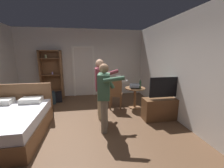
{
  "coord_description": "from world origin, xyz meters",
  "views": [
    {
      "loc": [
        0.2,
        -3.26,
        1.81
      ],
      "look_at": [
        0.83,
        0.39,
        1.02
      ],
      "focal_mm": 22.74,
      "sensor_mm": 36.0,
      "label": 1
    }
  ],
  "objects_px": {
    "tv_flatscreen": "(164,107)",
    "bed": "(6,123)",
    "side_table": "(135,94)",
    "person_blue_shirt": "(105,93)",
    "wooden_chair": "(116,93)",
    "laptop": "(134,86)",
    "suitcase_small": "(48,98)",
    "bottle_on_table": "(140,85)",
    "person_striped_shirt": "(100,85)",
    "suitcase_dark": "(53,97)",
    "bookshelf": "(52,73)"
  },
  "relations": [
    {
      "from": "person_blue_shirt",
      "to": "bottle_on_table",
      "type": "bearing_deg",
      "value": 41.76
    },
    {
      "from": "tv_flatscreen",
      "to": "side_table",
      "type": "xyz_separation_m",
      "value": [
        -0.54,
        0.94,
        0.12
      ]
    },
    {
      "from": "tv_flatscreen",
      "to": "suitcase_dark",
      "type": "bearing_deg",
      "value": 149.14
    },
    {
      "from": "wooden_chair",
      "to": "suitcase_dark",
      "type": "relative_size",
      "value": 1.58
    },
    {
      "from": "laptop",
      "to": "bottle_on_table",
      "type": "height_order",
      "value": "bottle_on_table"
    },
    {
      "from": "suitcase_small",
      "to": "side_table",
      "type": "bearing_deg",
      "value": -33.45
    },
    {
      "from": "bookshelf",
      "to": "person_blue_shirt",
      "type": "xyz_separation_m",
      "value": [
        1.81,
        -2.9,
        -0.12
      ]
    },
    {
      "from": "bed",
      "to": "suitcase_small",
      "type": "bearing_deg",
      "value": 80.14
    },
    {
      "from": "bed",
      "to": "suitcase_dark",
      "type": "relative_size",
      "value": 3.04
    },
    {
      "from": "bookshelf",
      "to": "side_table",
      "type": "distance_m",
      "value": 3.45
    },
    {
      "from": "person_blue_shirt",
      "to": "suitcase_small",
      "type": "distance_m",
      "value": 2.9
    },
    {
      "from": "laptop",
      "to": "person_blue_shirt",
      "type": "relative_size",
      "value": 0.25
    },
    {
      "from": "bottle_on_table",
      "to": "person_blue_shirt",
      "type": "relative_size",
      "value": 0.18
    },
    {
      "from": "person_striped_shirt",
      "to": "suitcase_dark",
      "type": "height_order",
      "value": "person_striped_shirt"
    },
    {
      "from": "tv_flatscreen",
      "to": "side_table",
      "type": "height_order",
      "value": "tv_flatscreen"
    },
    {
      "from": "side_table",
      "to": "person_blue_shirt",
      "type": "xyz_separation_m",
      "value": [
        -1.17,
        -1.25,
        0.45
      ]
    },
    {
      "from": "tv_flatscreen",
      "to": "bottle_on_table",
      "type": "distance_m",
      "value": 1.06
    },
    {
      "from": "laptop",
      "to": "wooden_chair",
      "type": "xyz_separation_m",
      "value": [
        -0.62,
        0.07,
        -0.21
      ]
    },
    {
      "from": "person_blue_shirt",
      "to": "suitcase_dark",
      "type": "relative_size",
      "value": 2.54
    },
    {
      "from": "bookshelf",
      "to": "suitcase_dark",
      "type": "bearing_deg",
      "value": -78.77
    },
    {
      "from": "tv_flatscreen",
      "to": "person_blue_shirt",
      "type": "xyz_separation_m",
      "value": [
        -1.72,
        -0.31,
        0.57
      ]
    },
    {
      "from": "side_table",
      "to": "suitcase_small",
      "type": "bearing_deg",
      "value": 163.71
    },
    {
      "from": "tv_flatscreen",
      "to": "bed",
      "type": "bearing_deg",
      "value": -176.98
    },
    {
      "from": "wooden_chair",
      "to": "suitcase_small",
      "type": "xyz_separation_m",
      "value": [
        -2.34,
        0.85,
        -0.32
      ]
    },
    {
      "from": "bottle_on_table",
      "to": "person_striped_shirt",
      "type": "relative_size",
      "value": 0.17
    },
    {
      "from": "person_striped_shirt",
      "to": "person_blue_shirt",
      "type": "bearing_deg",
      "value": -87.33
    },
    {
      "from": "laptop",
      "to": "person_striped_shirt",
      "type": "height_order",
      "value": "person_striped_shirt"
    },
    {
      "from": "person_blue_shirt",
      "to": "suitcase_dark",
      "type": "distance_m",
      "value": 3.0
    },
    {
      "from": "bottle_on_table",
      "to": "person_blue_shirt",
      "type": "xyz_separation_m",
      "value": [
        -1.31,
        -1.17,
        0.11
      ]
    },
    {
      "from": "side_table",
      "to": "suitcase_dark",
      "type": "height_order",
      "value": "side_table"
    },
    {
      "from": "bookshelf",
      "to": "suitcase_dark",
      "type": "xyz_separation_m",
      "value": [
        0.11,
        -0.54,
        -0.87
      ]
    },
    {
      "from": "side_table",
      "to": "person_striped_shirt",
      "type": "xyz_separation_m",
      "value": [
        -1.2,
        -0.56,
        0.49
      ]
    },
    {
      "from": "wooden_chair",
      "to": "suitcase_small",
      "type": "height_order",
      "value": "wooden_chair"
    },
    {
      "from": "bed",
      "to": "suitcase_dark",
      "type": "bearing_deg",
      "value": 77.87
    },
    {
      "from": "tv_flatscreen",
      "to": "laptop",
      "type": "xyz_separation_m",
      "value": [
        -0.59,
        0.9,
        0.4
      ]
    },
    {
      "from": "bed",
      "to": "bookshelf",
      "type": "distance_m",
      "value": 2.91
    },
    {
      "from": "suitcase_dark",
      "to": "suitcase_small",
      "type": "distance_m",
      "value": 0.26
    },
    {
      "from": "suitcase_dark",
      "to": "suitcase_small",
      "type": "bearing_deg",
      "value": -131.95
    },
    {
      "from": "wooden_chair",
      "to": "laptop",
      "type": "bearing_deg",
      "value": -6.01
    },
    {
      "from": "side_table",
      "to": "laptop",
      "type": "distance_m",
      "value": 0.28
    },
    {
      "from": "side_table",
      "to": "person_blue_shirt",
      "type": "height_order",
      "value": "person_blue_shirt"
    },
    {
      "from": "suitcase_dark",
      "to": "suitcase_small",
      "type": "xyz_separation_m",
      "value": [
        -0.13,
        -0.22,
        0.04
      ]
    },
    {
      "from": "bookshelf",
      "to": "wooden_chair",
      "type": "height_order",
      "value": "bookshelf"
    },
    {
      "from": "bottle_on_table",
      "to": "suitcase_small",
      "type": "height_order",
      "value": "bottle_on_table"
    },
    {
      "from": "suitcase_small",
      "to": "person_blue_shirt",
      "type": "bearing_deg",
      "value": -66.45
    },
    {
      "from": "bed",
      "to": "laptop",
      "type": "distance_m",
      "value": 3.52
    },
    {
      "from": "bookshelf",
      "to": "tv_flatscreen",
      "type": "height_order",
      "value": "bookshelf"
    },
    {
      "from": "wooden_chair",
      "to": "person_blue_shirt",
      "type": "xyz_separation_m",
      "value": [
        -0.51,
        -1.27,
        0.38
      ]
    },
    {
      "from": "side_table",
      "to": "bottle_on_table",
      "type": "distance_m",
      "value": 0.38
    },
    {
      "from": "bottle_on_table",
      "to": "wooden_chair",
      "type": "height_order",
      "value": "wooden_chair"
    }
  ]
}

